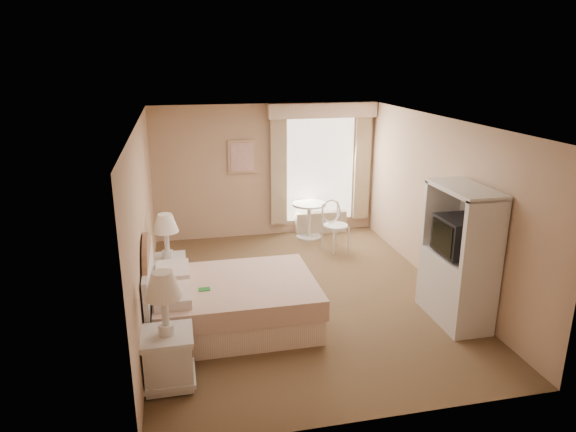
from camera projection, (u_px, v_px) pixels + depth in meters
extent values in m
cube|color=brown|center=(300.00, 295.00, 7.45)|extent=(4.20, 5.50, 0.01)
cube|color=silver|center=(302.00, 121.00, 6.70)|extent=(4.20, 5.50, 0.01)
cube|color=tan|center=(266.00, 171.00, 9.64)|extent=(4.20, 0.01, 2.50)
cube|color=tan|center=(375.00, 301.00, 4.51)|extent=(4.20, 0.01, 2.50)
cube|color=tan|center=(144.00, 223.00, 6.65)|extent=(0.01, 5.50, 2.50)
cube|color=tan|center=(440.00, 204.00, 7.51)|extent=(0.01, 5.50, 2.50)
cube|color=white|center=(320.00, 169.00, 9.83)|extent=(1.30, 0.02, 2.00)
cube|color=tan|center=(278.00, 172.00, 9.61)|extent=(0.30, 0.08, 2.05)
cube|color=tan|center=(362.00, 168.00, 9.95)|extent=(0.30, 0.08, 2.05)
cube|color=#E1AF92|center=(323.00, 110.00, 9.41)|extent=(2.05, 0.20, 0.28)
cube|color=beige|center=(321.00, 222.00, 10.05)|extent=(1.00, 0.22, 0.42)
cube|color=tan|center=(242.00, 157.00, 9.43)|extent=(0.52, 0.03, 0.62)
cube|color=beige|center=(242.00, 157.00, 9.41)|extent=(0.42, 0.02, 0.52)
cube|color=#E1AF92|center=(237.00, 312.00, 6.59)|extent=(1.95, 1.49, 0.33)
cube|color=beige|center=(236.00, 291.00, 6.50)|extent=(2.01, 1.54, 0.26)
cube|color=silver|center=(173.00, 296.00, 5.96)|extent=(0.42, 0.58, 0.13)
cube|color=silver|center=(173.00, 272.00, 6.62)|extent=(0.42, 0.58, 0.13)
cube|color=#227E2F|center=(204.00, 289.00, 6.25)|extent=(0.14, 0.10, 0.01)
cube|color=silver|center=(150.00, 296.00, 6.27)|extent=(0.06, 1.58, 1.02)
cylinder|color=#9D7253|center=(150.00, 289.00, 6.24)|extent=(0.05, 1.40, 1.40)
cube|color=silver|center=(169.00, 361.00, 5.33)|extent=(0.48, 0.48, 0.52)
cube|color=silver|center=(167.00, 336.00, 5.24)|extent=(0.52, 0.52, 0.06)
cube|color=silver|center=(170.00, 376.00, 5.39)|extent=(0.52, 0.52, 0.05)
cylinder|color=silver|center=(166.00, 329.00, 5.22)|extent=(0.17, 0.17, 0.10)
cylinder|color=silver|center=(165.00, 310.00, 5.16)|extent=(0.07, 0.07, 0.42)
cone|color=white|center=(163.00, 285.00, 5.07)|extent=(0.38, 0.38, 0.27)
cube|color=silver|center=(169.00, 277.00, 7.40)|extent=(0.46, 0.46, 0.50)
cube|color=silver|center=(168.00, 259.00, 7.31)|extent=(0.50, 0.50, 0.06)
cube|color=silver|center=(170.00, 288.00, 7.45)|extent=(0.50, 0.50, 0.05)
cylinder|color=silver|center=(168.00, 254.00, 7.29)|extent=(0.16, 0.16, 0.10)
cylinder|color=silver|center=(167.00, 241.00, 7.23)|extent=(0.07, 0.07, 0.40)
cone|color=white|center=(165.00, 223.00, 7.15)|extent=(0.36, 0.36, 0.26)
cylinder|color=silver|center=(309.00, 236.00, 9.84)|extent=(0.48, 0.48, 0.03)
cylinder|color=silver|center=(309.00, 220.00, 9.74)|extent=(0.07, 0.07, 0.64)
cylinder|color=silver|center=(309.00, 204.00, 9.64)|extent=(0.64, 0.64, 0.04)
cylinder|color=silver|center=(333.00, 243.00, 8.91)|extent=(0.03, 0.03, 0.44)
cylinder|color=silver|center=(348.00, 239.00, 9.08)|extent=(0.03, 0.03, 0.44)
cylinder|color=silver|center=(322.00, 237.00, 9.18)|extent=(0.03, 0.03, 0.44)
cylinder|color=silver|center=(337.00, 234.00, 9.35)|extent=(0.03, 0.03, 0.44)
cylinder|color=silver|center=(335.00, 226.00, 9.06)|extent=(0.56, 0.56, 0.04)
torus|color=silver|center=(331.00, 211.00, 9.10)|extent=(0.43, 0.25, 0.42)
cylinder|color=silver|center=(322.00, 215.00, 9.05)|extent=(0.03, 0.03, 0.39)
cylinder|color=silver|center=(337.00, 212.00, 9.23)|extent=(0.03, 0.03, 0.39)
cube|color=silver|center=(455.00, 288.00, 6.66)|extent=(0.54, 1.08, 0.88)
cube|color=silver|center=(485.00, 236.00, 5.94)|extent=(0.54, 0.08, 0.88)
cube|color=silver|center=(442.00, 212.00, 6.87)|extent=(0.54, 0.08, 0.88)
cube|color=silver|center=(466.00, 189.00, 6.27)|extent=(0.54, 1.08, 0.06)
cube|color=silver|center=(480.00, 222.00, 6.45)|extent=(0.04, 1.08, 0.88)
cube|color=black|center=(459.00, 236.00, 6.45)|extent=(0.47, 0.59, 0.47)
cube|color=black|center=(442.00, 237.00, 6.40)|extent=(0.02, 0.49, 0.39)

